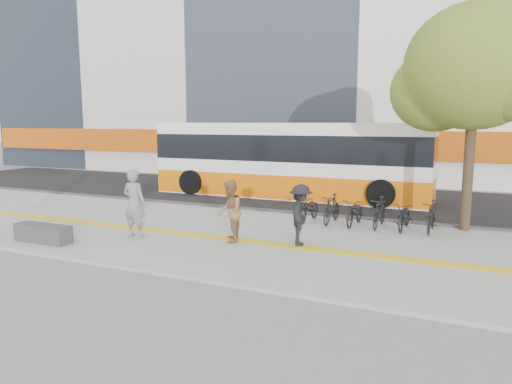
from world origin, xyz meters
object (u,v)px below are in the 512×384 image
at_px(bench, 43,233).
at_px(seated_woman, 134,203).
at_px(pedestrian_dark, 301,215).
at_px(bus, 288,162).
at_px(pedestrian_tan, 230,211).
at_px(street_tree, 474,70).

xyz_separation_m(bench, seated_woman, (1.80, 1.40, 0.69)).
height_order(bench, pedestrian_dark, pedestrian_dark).
relative_size(bus, pedestrian_tan, 7.19).
height_order(street_tree, pedestrian_tan, street_tree).
bearing_deg(pedestrian_dark, pedestrian_tan, 88.81).
bearing_deg(seated_woman, pedestrian_dark, -167.70).
xyz_separation_m(bench, pedestrian_tan, (4.34, 1.97, 0.57)).
height_order(bus, pedestrian_dark, bus).
xyz_separation_m(street_tree, pedestrian_tan, (-5.44, -4.05, -3.64)).
distance_m(street_tree, bus, 8.25).
xyz_separation_m(seated_woman, pedestrian_tan, (2.54, 0.57, -0.12)).
relative_size(street_tree, bus, 0.56).
bearing_deg(bus, bench, -107.45).
height_order(pedestrian_tan, pedestrian_dark, pedestrian_tan).
distance_m(bench, pedestrian_dark, 6.56).
bearing_deg(pedestrian_dark, seated_woman, 88.70).
distance_m(bus, seated_woman, 8.41).
xyz_separation_m(street_tree, pedestrian_dark, (-3.69, -3.65, -3.67)).
distance_m(bus, pedestrian_dark, 7.96).
bearing_deg(seated_woman, street_tree, -150.36).
relative_size(bench, bus, 0.14).
height_order(bus, pedestrian_tan, bus).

